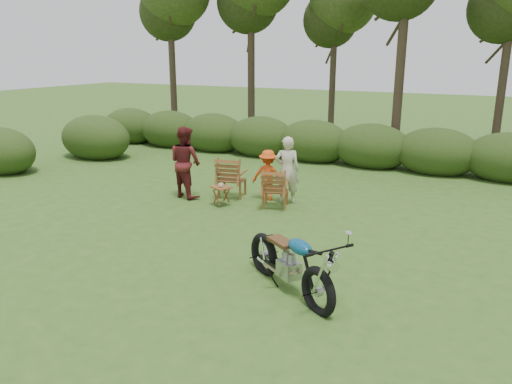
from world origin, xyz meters
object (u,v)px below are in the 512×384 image
at_px(side_table, 221,196).
at_px(cup, 221,185).
at_px(adult_b, 187,197).
at_px(child, 268,200).
at_px(lawn_chair_left, 232,196).
at_px(motorcycle, 288,290).
at_px(adult_a, 287,203).
at_px(lawn_chair_right, 275,207).

height_order(side_table, cup, cup).
bearing_deg(side_table, adult_b, 167.49).
xyz_separation_m(side_table, cup, (0.02, -0.04, 0.29)).
bearing_deg(child, lawn_chair_left, -2.33).
xyz_separation_m(motorcycle, adult_a, (-1.92, 4.28, 0.00)).
bearing_deg(motorcycle, side_table, 167.56).
height_order(side_table, child, child).
height_order(cup, child, child).
bearing_deg(lawn_chair_right, adult_a, -119.72).
relative_size(adult_b, child, 1.43).
bearing_deg(adult_b, cup, -179.35).
relative_size(lawn_chair_right, child, 0.75).
bearing_deg(child, cup, 41.70).
bearing_deg(lawn_chair_right, motorcycle, 101.05).
bearing_deg(child, motorcycle, 107.78).
bearing_deg(lawn_chair_left, adult_b, 15.38).
relative_size(lawn_chair_right, adult_a, 0.57).
height_order(lawn_chair_right, adult_b, adult_b).
height_order(lawn_chair_left, adult_a, adult_a).
xyz_separation_m(lawn_chair_left, cup, (0.19, -0.87, 0.53)).
distance_m(adult_a, child, 0.52).
relative_size(lawn_chair_right, adult_b, 0.52).
height_order(lawn_chair_left, cup, cup).
distance_m(motorcycle, adult_a, 4.69).
bearing_deg(adult_b, side_table, -177.56).
distance_m(motorcycle, child, 4.95).
bearing_deg(adult_a, side_table, 14.39).
relative_size(lawn_chair_right, cup, 7.63).
distance_m(lawn_chair_right, side_table, 1.32).
xyz_separation_m(lawn_chair_left, adult_b, (-1.03, -0.55, 0.00)).
bearing_deg(side_table, cup, -65.82).
bearing_deg(side_table, lawn_chair_right, 23.01).
bearing_deg(lawn_chair_right, side_table, 6.27).
height_order(adult_b, child, adult_b).
relative_size(motorcycle, child, 1.69).
bearing_deg(motorcycle, child, 153.04).
height_order(lawn_chair_right, adult_a, adult_a).
bearing_deg(adult_b, lawn_chair_right, -159.31).
bearing_deg(cup, motorcycle, -45.73).
height_order(lawn_chair_left, side_table, lawn_chair_left).
height_order(motorcycle, adult_b, adult_b).
xyz_separation_m(motorcycle, child, (-2.44, 4.30, 0.00)).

